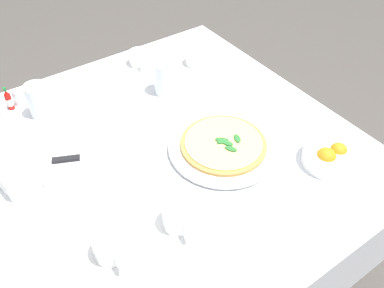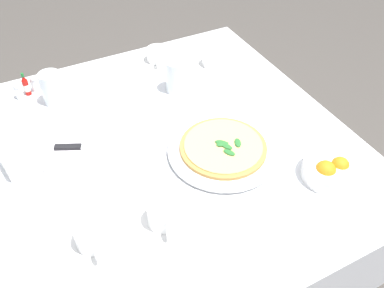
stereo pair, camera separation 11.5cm
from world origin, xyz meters
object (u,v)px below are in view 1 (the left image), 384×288
pizza (224,143)px  water_glass_back_corner (164,79)px  coffee_cup_far_left (179,218)px  coffee_cup_near_left (140,59)px  pizza_plate (223,147)px  pepper_shaker (2,107)px  dinner_knife (85,157)px  menu_card (2,185)px  napkin_folded (85,161)px  citrus_bowl (330,156)px  hot_sauce_bottle (9,100)px  salt_shaker (18,98)px  coffee_cup_far_right (111,248)px  water_glass_left_edge (39,102)px  coffee_cup_center_back (196,59)px

pizza → water_glass_back_corner: water_glass_back_corner is taller
coffee_cup_far_left → coffee_cup_near_left: size_ratio=1.01×
pizza_plate → pepper_shaker: (-0.47, 0.53, 0.01)m
pizza → dinner_knife: bearing=153.1°
dinner_knife → menu_card: bearing=-160.5°
napkin_folded → menu_card: bearing=-166.6°
coffee_cup_far_left → citrus_bowl: size_ratio=0.88×
coffee_cup_near_left → citrus_bowl: 0.76m
hot_sauce_bottle → salt_shaker: hot_sauce_bottle is taller
pizza → hot_sauce_bottle: 0.70m
coffee_cup_far_right → salt_shaker: (0.00, 0.68, -0.00)m
hot_sauce_bottle → pepper_shaker: hot_sauce_bottle is taller
citrus_bowl → pizza: bearing=135.0°
water_glass_left_edge → pizza: bearing=-51.1°
coffee_cup_far_left → citrus_bowl: bearing=-7.7°
water_glass_left_edge → citrus_bowl: 0.88m
pizza_plate → hot_sauce_bottle: 0.70m
pizza → salt_shaker: (-0.42, 0.55, 0.00)m
napkin_folded → coffee_cup_center_back: bearing=42.2°
water_glass_back_corner → citrus_bowl: bearing=-70.3°
coffee_cup_far_right → water_glass_back_corner: water_glass_back_corner is taller
salt_shaker → coffee_cup_center_back: bearing=-12.7°
pepper_shaker → water_glass_left_edge: bearing=-36.1°
coffee_cup_center_back → salt_shaker: same height
pizza_plate → water_glass_back_corner: size_ratio=2.80×
hot_sauce_bottle → water_glass_back_corner: bearing=-24.1°
dinner_knife → salt_shaker: 0.38m
pizza_plate → pizza: size_ratio=1.28×
hot_sauce_bottle → menu_card: (-0.12, -0.34, -0.00)m
coffee_cup_far_right → pepper_shaker: 0.66m
water_glass_back_corner → napkin_folded: size_ratio=0.45×
citrus_bowl → coffee_cup_far_left: bearing=172.3°
pizza_plate → coffee_cup_near_left: size_ratio=2.43×
pizza_plate → coffee_cup_far_left: size_ratio=2.40×
coffee_cup_far_left → menu_card: (-0.31, 0.34, -0.00)m
dinner_knife → menu_card: 0.22m
salt_shaker → pepper_shaker: size_ratio=1.00×
coffee_cup_far_right → napkin_folded: size_ratio=0.53×
pizza_plate → pizza: 0.01m
pizza_plate → dinner_knife: 0.39m
pizza_plate → menu_card: bearing=160.7°
napkin_folded → pepper_shaker: size_ratio=4.45×
hot_sauce_bottle → coffee_cup_far_left: bearing=-74.4°
coffee_cup_far_left → napkin_folded: (-0.10, 0.32, -0.02)m
coffee_cup_far_right → coffee_cup_far_left: (0.17, -0.02, 0.00)m
water_glass_back_corner → dinner_knife: (-0.36, -0.16, -0.03)m
coffee_cup_center_back → menu_card: (-0.76, -0.22, 0.00)m
coffee_cup_far_right → coffee_cup_far_left: bearing=-6.4°
coffee_cup_far_left → napkin_folded: bearing=107.0°
water_glass_back_corner → salt_shaker: size_ratio=2.01×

